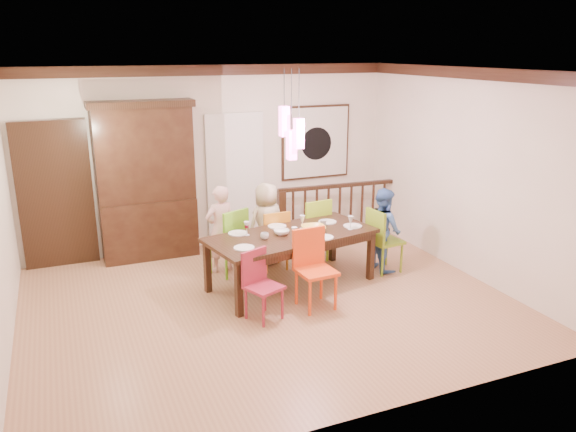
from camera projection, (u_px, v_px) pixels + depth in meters
name	position (u px, v px, depth m)	size (l,w,h in m)	color
floor	(269.00, 303.00, 7.22)	(6.00, 6.00, 0.00)	#AA7552
ceiling	(267.00, 70.00, 6.39)	(6.00, 6.00, 0.00)	white
wall_back	(213.00, 158.00, 9.01)	(6.00, 6.00, 0.00)	beige
wall_right	(467.00, 173.00, 7.91)	(5.00, 5.00, 0.00)	beige
crown_molding	(267.00, 78.00, 6.41)	(6.00, 5.00, 0.16)	black
panel_door	(56.00, 197.00, 8.20)	(1.04, 0.07, 2.24)	black
white_doorway	(235.00, 181.00, 9.23)	(0.97, 0.05, 2.22)	silver
painting	(316.00, 142.00, 9.60)	(1.25, 0.06, 1.25)	black
pendant_cluster	(292.00, 133.00, 7.16)	(0.27, 0.21, 1.14)	#EF47A3
dining_table	(291.00, 239.00, 7.57)	(2.42, 1.44, 0.75)	black
chair_far_left	(227.00, 236.00, 8.02)	(0.58, 0.58, 0.98)	#6EC325
chair_far_mid	(272.00, 235.00, 8.22)	(0.42, 0.42, 0.90)	orange
chair_far_right	(312.00, 225.00, 8.55)	(0.49, 0.49, 0.98)	#96CA24
chair_near_left	(264.00, 282.00, 6.66)	(0.50, 0.50, 0.84)	maroon
chair_near_mid	(316.00, 265.00, 6.95)	(0.48, 0.48, 0.99)	#EE4917
chair_end_right	(386.00, 236.00, 8.11)	(0.47, 0.47, 0.95)	olive
china_hutch	(146.00, 181.00, 8.49)	(1.53, 0.46, 2.42)	black
balustrade	(340.00, 210.00, 9.55)	(2.21, 0.20, 0.96)	black
person_far_left	(220.00, 229.00, 8.09)	(0.47, 0.31, 1.28)	beige
person_far_mid	(267.00, 224.00, 8.38)	(0.61, 0.40, 1.25)	#C3B993
person_end_right	(383.00, 229.00, 8.17)	(0.60, 0.46, 1.23)	#426FBB
serving_bowl	(313.00, 229.00, 7.62)	(0.33, 0.33, 0.08)	yellow
small_bowl	(282.00, 232.00, 7.50)	(0.21, 0.21, 0.07)	white
cup_left	(265.00, 236.00, 7.31)	(0.11, 0.11, 0.09)	silver
cup_right	(323.00, 223.00, 7.86)	(0.10, 0.10, 0.09)	silver
plate_far_left	(238.00, 233.00, 7.54)	(0.26, 0.26, 0.01)	white
plate_far_mid	(277.00, 226.00, 7.84)	(0.26, 0.26, 0.01)	white
plate_far_right	(327.00, 222.00, 8.03)	(0.26, 0.26, 0.01)	white
plate_near_left	(244.00, 248.00, 6.99)	(0.26, 0.26, 0.01)	white
plate_near_mid	(324.00, 237.00, 7.38)	(0.26, 0.26, 0.01)	white
plate_end_right	(353.00, 226.00, 7.84)	(0.26, 0.26, 0.01)	white
wine_glass_a	(247.00, 228.00, 7.45)	(0.08, 0.08, 0.19)	#590C19
wine_glass_b	(302.00, 222.00, 7.73)	(0.08, 0.08, 0.19)	silver
wine_glass_c	(294.00, 234.00, 7.22)	(0.08, 0.08, 0.19)	#590C19
wine_glass_d	(350.00, 223.00, 7.70)	(0.08, 0.08, 0.19)	silver
napkin	(301.00, 240.00, 7.28)	(0.18, 0.14, 0.01)	#D83359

